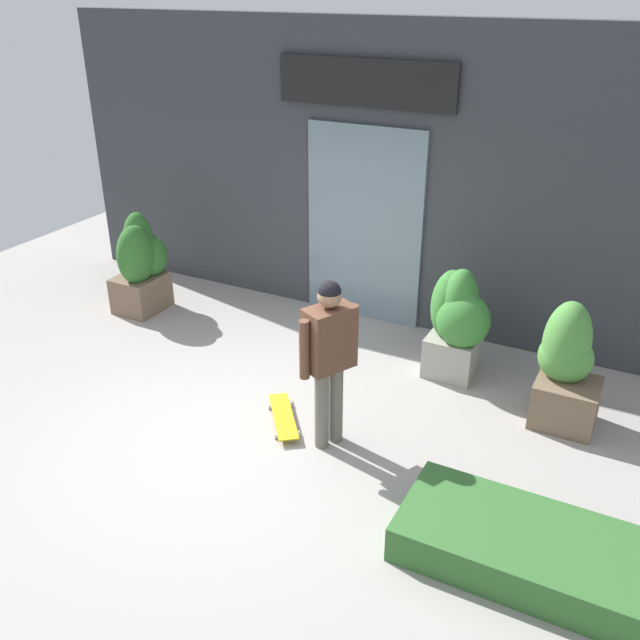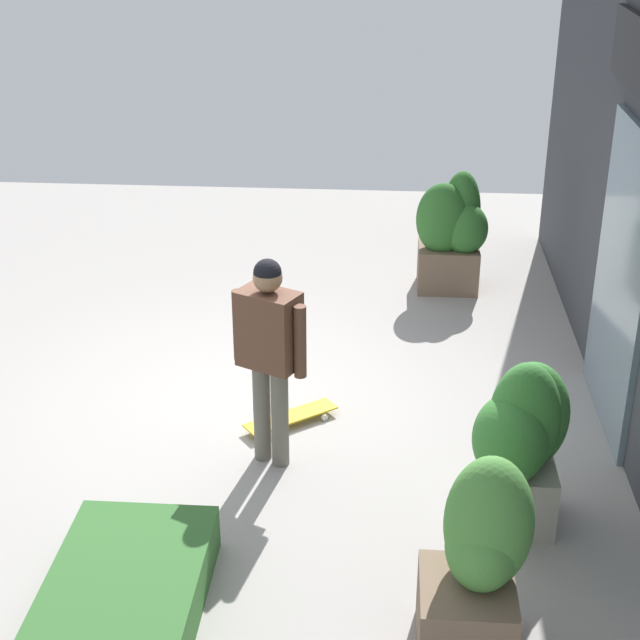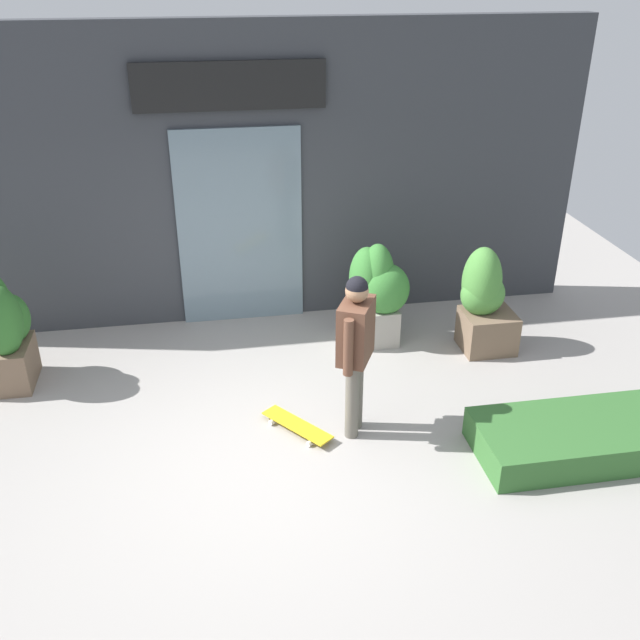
% 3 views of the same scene
% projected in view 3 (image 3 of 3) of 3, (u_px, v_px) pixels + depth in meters
% --- Properties ---
extents(ground_plane, '(12.00, 12.00, 0.00)m').
position_uv_depth(ground_plane, '(269.00, 455.00, 6.61)').
color(ground_plane, '#9E9993').
extents(building_facade, '(8.44, 0.31, 3.54)m').
position_uv_depth(building_facade, '(237.00, 179.00, 8.44)').
color(building_facade, '#383A3F').
rests_on(building_facade, ground_plane).
extents(skateboarder, '(0.43, 0.56, 1.63)m').
position_uv_depth(skateboarder, '(356.00, 341.00, 6.50)').
color(skateboarder, '#666056').
rests_on(skateboarder, ground_plane).
extents(skateboard, '(0.64, 0.75, 0.08)m').
position_uv_depth(skateboard, '(297.00, 425.00, 6.93)').
color(skateboard, gold).
rests_on(skateboard, ground_plane).
extents(planter_box_left, '(0.63, 0.61, 1.23)m').
position_uv_depth(planter_box_left, '(484.00, 300.00, 8.17)').
color(planter_box_left, brown).
rests_on(planter_box_left, ground_plane).
extents(planter_box_right, '(0.67, 0.65, 1.22)m').
position_uv_depth(planter_box_right, '(376.00, 291.00, 8.27)').
color(planter_box_right, gray).
rests_on(planter_box_right, ground_plane).
extents(planter_box_mid, '(0.55, 0.74, 1.27)m').
position_uv_depth(planter_box_mid, '(3.00, 331.00, 7.46)').
color(planter_box_mid, brown).
rests_on(planter_box_mid, ground_plane).
extents(hedge_ledge, '(1.95, 0.90, 0.30)m').
position_uv_depth(hedge_ledge, '(581.00, 438.00, 6.60)').
color(hedge_ledge, '#33662D').
rests_on(hedge_ledge, ground_plane).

